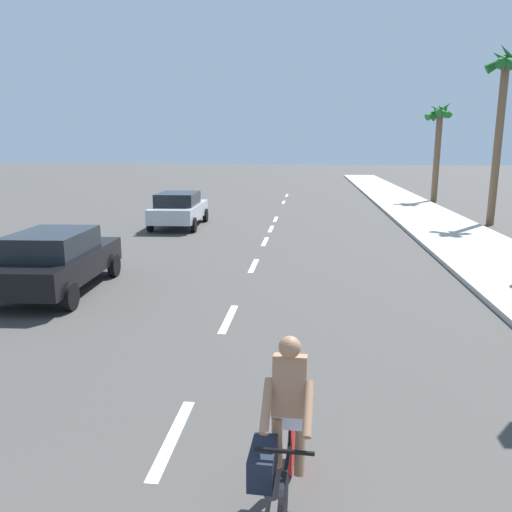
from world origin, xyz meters
The scene contains 15 objects.
ground_plane centered at (0.00, 20.00, 0.00)m, with size 160.00×160.00×0.00m, color #423F3D.
sidewalk_strip centered at (7.64, 22.00, 0.07)m, with size 3.60×80.00×0.14m, color #B2ADA3.
lane_stripe_1 centered at (0.00, 4.78, 0.00)m, with size 0.16×1.80×0.01m, color white.
lane_stripe_2 centered at (0.00, 9.27, 0.00)m, with size 0.16×1.80×0.01m, color white.
lane_stripe_3 centered at (0.00, 14.17, 0.00)m, with size 0.16×1.80×0.01m, color white.
lane_stripe_4 centered at (0.00, 18.18, 0.00)m, with size 0.16×1.80×0.01m, color white.
lane_stripe_5 centered at (0.00, 21.22, 0.00)m, with size 0.16×1.80×0.01m, color white.
lane_stripe_6 centered at (0.00, 24.27, 0.00)m, with size 0.16×1.80×0.01m, color white.
lane_stripe_7 centered at (0.00, 32.07, 0.00)m, with size 0.16×1.80×0.01m, color white.
lane_stripe_8 centered at (0.00, 36.77, 0.00)m, with size 0.16×1.80×0.01m, color white.
cyclist centered at (1.45, 3.73, 0.83)m, with size 0.62×1.71×1.82m.
parked_car_black centered at (-4.63, 10.86, 0.84)m, with size 2.23×4.51×1.57m.
parked_car_silver centered at (-4.23, 21.44, 0.84)m, with size 2.22×4.59×1.57m.
palm_tree_far centered at (10.11, 23.44, 5.98)m, with size 1.71×1.69×8.06m.
palm_tree_distant centered at (9.79, 33.08, 4.85)m, with size 1.85×1.63×6.51m.
Camera 1 is at (1.66, -0.80, 3.63)m, focal length 35.14 mm.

